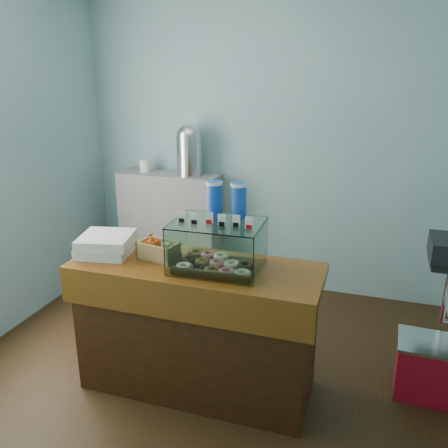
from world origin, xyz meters
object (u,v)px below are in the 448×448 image
(coffee_urn, at_px, (189,148))
(counter, at_px, (197,327))
(display_case, at_px, (219,241))
(red_cooler, at_px, (430,368))

(coffee_urn, bearing_deg, counter, -66.77)
(counter, xyz_separation_m, coffee_urn, (-0.67, 1.56, 0.90))
(display_case, relative_size, red_cooler, 1.23)
(display_case, distance_m, coffee_urn, 1.77)
(counter, relative_size, coffee_urn, 3.26)
(coffee_urn, distance_m, red_cooler, 2.72)
(counter, bearing_deg, red_cooler, 15.04)
(display_case, xyz_separation_m, red_cooler, (1.35, 0.38, -0.87))
(counter, bearing_deg, coffee_urn, 113.23)
(red_cooler, bearing_deg, display_case, -162.32)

